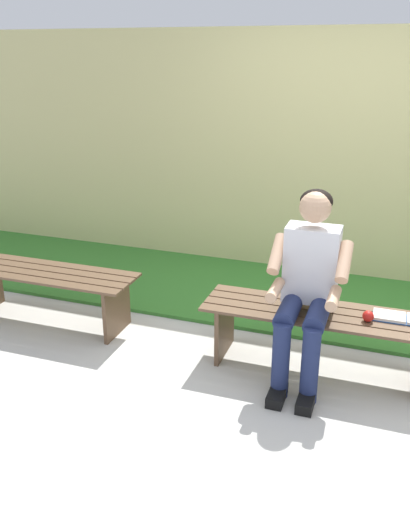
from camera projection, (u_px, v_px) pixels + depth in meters
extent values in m
cube|color=beige|center=(105.00, 427.00, 3.19)|extent=(10.00, 7.00, 0.04)
cube|color=#387A2D|center=(219.00, 285.00, 5.05)|extent=(9.00, 1.51, 0.03)
cube|color=#D1C684|center=(300.00, 155.00, 5.15)|extent=(9.50, 0.24, 2.24)
cube|color=brown|center=(322.00, 303.00, 3.74)|extent=(1.53, 0.11, 0.02)
cube|color=brown|center=(320.00, 309.00, 3.64)|extent=(1.53, 0.11, 0.02)
cube|color=brown|center=(317.00, 317.00, 3.54)|extent=(1.53, 0.11, 0.02)
cube|color=brown|center=(315.00, 324.00, 3.44)|extent=(1.53, 0.11, 0.02)
cube|color=brown|center=(225.00, 327.00, 3.86)|extent=(0.03, 0.39, 0.41)
cube|color=brown|center=(57.00, 265.00, 4.40)|extent=(1.45, 0.11, 0.02)
cube|color=brown|center=(49.00, 270.00, 4.30)|extent=(1.45, 0.11, 0.02)
cube|color=brown|center=(41.00, 275.00, 4.20)|extent=(1.45, 0.11, 0.02)
cube|color=brown|center=(32.00, 280.00, 4.10)|extent=(1.45, 0.11, 0.02)
cube|color=brown|center=(117.00, 309.00, 4.14)|extent=(0.03, 0.39, 0.41)
cube|color=silver|center=(311.00, 264.00, 3.51)|extent=(0.34, 0.20, 0.50)
sphere|color=tan|center=(315.00, 207.00, 3.37)|extent=(0.20, 0.20, 0.20)
ellipsoid|color=black|center=(316.00, 201.00, 3.39)|extent=(0.20, 0.19, 0.15)
cylinder|color=navy|center=(318.00, 314.00, 3.40)|extent=(0.13, 0.40, 0.13)
cylinder|color=navy|center=(289.00, 310.00, 3.45)|extent=(0.13, 0.40, 0.13)
cylinder|color=navy|center=(310.00, 365.00, 3.31)|extent=(0.11, 0.11, 0.50)
cube|color=black|center=(306.00, 401.00, 3.33)|extent=(0.10, 0.22, 0.07)
cylinder|color=navy|center=(281.00, 360.00, 3.36)|extent=(0.11, 0.11, 0.50)
cube|color=black|center=(277.00, 395.00, 3.39)|extent=(0.10, 0.22, 0.07)
cylinder|color=tan|center=(344.00, 262.00, 3.35)|extent=(0.08, 0.28, 0.23)
cylinder|color=tan|center=(333.00, 298.00, 3.28)|extent=(0.07, 0.26, 0.07)
cylinder|color=tan|center=(277.00, 254.00, 3.48)|extent=(0.08, 0.28, 0.23)
cylinder|color=tan|center=(275.00, 290.00, 3.40)|extent=(0.07, 0.26, 0.07)
sphere|color=red|center=(368.00, 316.00, 3.44)|extent=(0.07, 0.07, 0.07)
cube|color=white|center=(389.00, 316.00, 3.49)|extent=(0.20, 0.15, 0.02)
cube|color=#1E478C|center=(406.00, 320.00, 3.47)|extent=(0.41, 0.16, 0.01)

